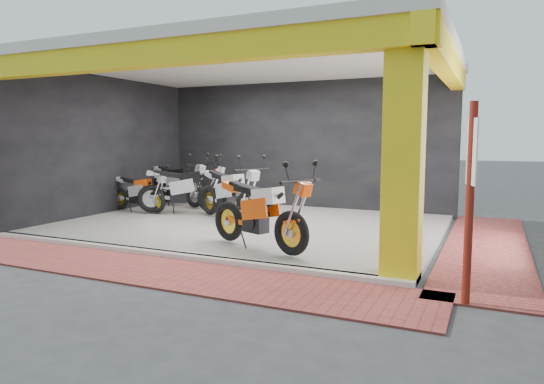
# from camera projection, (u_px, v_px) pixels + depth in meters

# --- Properties ---
(ground) EXTENTS (80.00, 80.00, 0.00)m
(ground) POSITION_uv_depth(u_px,v_px,m) (201.00, 245.00, 8.94)
(ground) COLOR #2D2D30
(ground) RESTS_ON ground
(showroom_floor) EXTENTS (8.00, 6.00, 0.10)m
(showroom_floor) POSITION_uv_depth(u_px,v_px,m) (250.00, 225.00, 10.74)
(showroom_floor) COLOR silver
(showroom_floor) RESTS_ON ground
(showroom_ceiling) EXTENTS (8.40, 6.40, 0.20)m
(showroom_ceiling) POSITION_uv_depth(u_px,v_px,m) (249.00, 61.00, 10.35)
(showroom_ceiling) COLOR beige
(showroom_ceiling) RESTS_ON corner_column
(back_wall) EXTENTS (8.20, 0.20, 3.50)m
(back_wall) POSITION_uv_depth(u_px,v_px,m) (301.00, 146.00, 13.35)
(back_wall) COLOR black
(back_wall) RESTS_ON ground
(left_wall) EXTENTS (0.20, 6.20, 3.50)m
(left_wall) POSITION_uv_depth(u_px,v_px,m) (106.00, 147.00, 12.25)
(left_wall) COLOR black
(left_wall) RESTS_ON ground
(corner_column) EXTENTS (0.50, 0.50, 3.50)m
(corner_column) POSITION_uv_depth(u_px,v_px,m) (404.00, 154.00, 6.51)
(corner_column) COLOR yellow
(corner_column) RESTS_ON ground
(header_beam_front) EXTENTS (8.40, 0.30, 0.40)m
(header_beam_front) POSITION_uv_depth(u_px,v_px,m) (163.00, 54.00, 7.67)
(header_beam_front) COLOR yellow
(header_beam_front) RESTS_ON corner_column
(header_beam_right) EXTENTS (0.30, 6.40, 0.40)m
(header_beam_right) POSITION_uv_depth(u_px,v_px,m) (447.00, 64.00, 8.72)
(header_beam_right) COLOR yellow
(header_beam_right) RESTS_ON corner_column
(floor_kerb) EXTENTS (8.00, 0.20, 0.10)m
(floor_kerb) POSITION_uv_depth(u_px,v_px,m) (167.00, 255.00, 8.01)
(floor_kerb) COLOR silver
(floor_kerb) RESTS_ON ground
(paver_front) EXTENTS (9.00, 1.40, 0.03)m
(paver_front) POSITION_uv_depth(u_px,v_px,m) (135.00, 268.00, 7.31)
(paver_front) COLOR #983A31
(paver_front) RESTS_ON ground
(paver_right) EXTENTS (1.40, 7.00, 0.03)m
(paver_right) POSITION_uv_depth(u_px,v_px,m) (486.00, 247.00, 8.75)
(paver_right) COLOR #983A31
(paver_right) RESTS_ON ground
(signpost) EXTENTS (0.13, 0.32, 2.38)m
(signpost) POSITION_uv_depth(u_px,v_px,m) (470.00, 196.00, 5.57)
(signpost) COLOR maroon
(signpost) RESTS_ON ground
(moto_hero) EXTENTS (2.55, 1.69, 1.46)m
(moto_hero) POSITION_uv_depth(u_px,v_px,m) (291.00, 211.00, 7.56)
(moto_hero) COLOR #EF4F0A
(moto_hero) RESTS_ON showroom_floor
(moto_row_a) EXTENTS (2.51, 1.87, 1.45)m
(moto_row_a) POSITION_uv_depth(u_px,v_px,m) (247.00, 192.00, 10.43)
(moto_row_a) COLOR #B3B6BB
(moto_row_a) RESTS_ON showroom_floor
(moto_row_b) EXTENTS (2.47, 1.72, 1.42)m
(moto_row_b) POSITION_uv_depth(u_px,v_px,m) (211.00, 185.00, 11.99)
(moto_row_b) COLOR #A4A7AB
(moto_row_b) RESTS_ON showroom_floor
(moto_row_c) EXTENTS (1.93, 0.82, 1.15)m
(moto_row_c) POSITION_uv_depth(u_px,v_px,m) (156.00, 191.00, 11.99)
(moto_row_c) COLOR #989A9F
(moto_row_c) RESTS_ON showroom_floor
(moto_row_d) EXTENTS (2.47, 1.40, 1.42)m
(moto_row_d) POSITION_uv_depth(u_px,v_px,m) (194.00, 182.00, 12.90)
(moto_row_d) COLOR #9C9FA3
(moto_row_d) RESTS_ON showroom_floor
(moto_row_e) EXTENTS (2.09, 1.41, 1.20)m
(moto_row_e) POSITION_uv_depth(u_px,v_px,m) (210.00, 182.00, 14.01)
(moto_row_e) COLOR red
(moto_row_e) RESTS_ON showroom_floor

